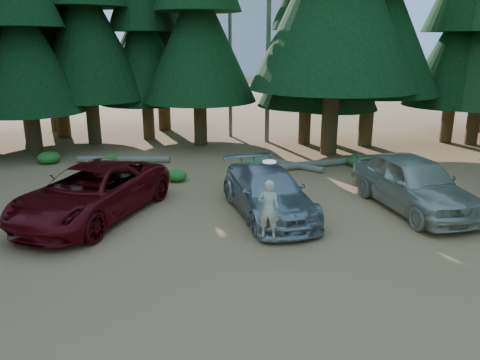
{
  "coord_description": "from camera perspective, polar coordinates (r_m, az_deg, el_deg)",
  "views": [
    {
      "loc": [
        -0.93,
        -10.75,
        5.31
      ],
      "look_at": [
        -0.79,
        2.88,
        1.25
      ],
      "focal_mm": 35.0,
      "sensor_mm": 36.0,
      "label": 1
    }
  ],
  "objects": [
    {
      "name": "log_right",
      "position": [
        20.73,
        9.42,
        1.97
      ],
      "size": [
        4.79,
        1.98,
        0.32
      ],
      "primitive_type": "cylinder",
      "rotation": [
        0.0,
        1.57,
        0.34
      ],
      "color": "#655B50",
      "rests_on": "ground"
    },
    {
      "name": "shrub_center_right",
      "position": [
        19.55,
        1.82,
        1.73
      ],
      "size": [
        1.1,
        1.1,
        0.6
      ],
      "primitive_type": "ellipsoid",
      "color": "#2B691F",
      "rests_on": "ground"
    },
    {
      "name": "shrub_left",
      "position": [
        22.08,
        -15.36,
        2.6
      ],
      "size": [
        0.72,
        0.72,
        0.4
      ],
      "primitive_type": "ellipsoid",
      "color": "#2B691F",
      "rests_on": "ground"
    },
    {
      "name": "ground",
      "position": [
        12.03,
        3.95,
        -9.65
      ],
      "size": [
        160.0,
        160.0,
        0.0
      ],
      "primitive_type": "plane",
      "color": "olive",
      "rests_on": "ground"
    },
    {
      "name": "shrub_far_right",
      "position": [
        21.18,
        14.24,
        2.32
      ],
      "size": [
        1.01,
        1.01,
        0.55
      ],
      "primitive_type": "ellipsoid",
      "color": "#2B691F",
      "rests_on": "ground"
    },
    {
      "name": "silver_minivan_right",
      "position": [
        16.19,
        20.38,
        -0.32
      ],
      "size": [
        3.27,
        5.58,
        1.78
      ],
      "primitive_type": "imported",
      "rotation": [
        0.0,
        0.0,
        0.24
      ],
      "color": "#B5B0A1",
      "rests_on": "ground"
    },
    {
      "name": "forest_belt_north",
      "position": [
        26.31,
        1.46,
        4.93
      ],
      "size": [
        36.0,
        7.0,
        22.0
      ],
      "primitive_type": null,
      "color": "black",
      "rests_on": "ground"
    },
    {
      "name": "log_left",
      "position": [
        21.89,
        -14.02,
        2.45
      ],
      "size": [
        4.2,
        0.41,
        0.3
      ],
      "primitive_type": "cylinder",
      "rotation": [
        0.0,
        1.57,
        -0.03
      ],
      "color": "#655B50",
      "rests_on": "ground"
    },
    {
      "name": "log_mid",
      "position": [
        20.56,
        6.12,
        1.91
      ],
      "size": [
        2.74,
        2.29,
        0.27
      ],
      "primitive_type": "cylinder",
      "rotation": [
        0.0,
        1.57,
        -0.68
      ],
      "color": "#655B50",
      "rests_on": "ground"
    },
    {
      "name": "shrub_far_left",
      "position": [
        22.82,
        -22.27,
        2.58
      ],
      "size": [
        0.99,
        0.99,
        0.54
      ],
      "primitive_type": "ellipsoid",
      "color": "#2B691F",
      "rests_on": "ground"
    },
    {
      "name": "silver_minivan_center",
      "position": [
        14.77,
        3.44,
        -1.49
      ],
      "size": [
        3.29,
        5.41,
        1.47
      ],
      "primitive_type": "imported",
      "rotation": [
        0.0,
        0.0,
        0.26
      ],
      "color": "#94969B",
      "rests_on": "ground"
    },
    {
      "name": "mountain_peak",
      "position": [
        99.28,
        -1.64,
        20.85
      ],
      "size": [
        48.0,
        50.0,
        28.0
      ],
      "color": "#919498",
      "rests_on": "ground"
    },
    {
      "name": "frisbee_player",
      "position": [
        12.43,
        3.51,
        -3.46
      ],
      "size": [
        0.66,
        0.52,
        2.1
      ],
      "rotation": [
        0.0,
        0.0,
        2.9
      ],
      "color": "beige",
      "rests_on": "ground"
    },
    {
      "name": "snag_back",
      "position": [
        26.76,
        -1.21,
        15.92
      ],
      "size": [
        0.2,
        0.2,
        10.0
      ],
      "primitive_type": "cylinder",
      "color": "#655B50",
      "rests_on": "ground"
    },
    {
      "name": "snag_front",
      "position": [
        25.32,
        3.5,
        18.12
      ],
      "size": [
        0.24,
        0.24,
        12.0
      ],
      "primitive_type": "cylinder",
      "color": "#655B50",
      "rests_on": "ground"
    },
    {
      "name": "red_pickup",
      "position": [
        15.19,
        -17.63,
        -1.4
      ],
      "size": [
        4.52,
        6.48,
        1.64
      ],
      "primitive_type": "imported",
      "rotation": [
        0.0,
        0.0,
        -0.34
      ],
      "color": "#5B070D",
      "rests_on": "ground"
    },
    {
      "name": "shrub_center_left",
      "position": [
        18.58,
        -7.74,
        0.56
      ],
      "size": [
        0.83,
        0.83,
        0.45
      ],
      "primitive_type": "ellipsoid",
      "color": "#2B691F",
      "rests_on": "ground"
    },
    {
      "name": "shrub_right",
      "position": [
        19.81,
        19.79,
        0.81
      ],
      "size": [
        0.94,
        0.94,
        0.52
      ],
      "primitive_type": "ellipsoid",
      "color": "#2B691F",
      "rests_on": "ground"
    }
  ]
}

